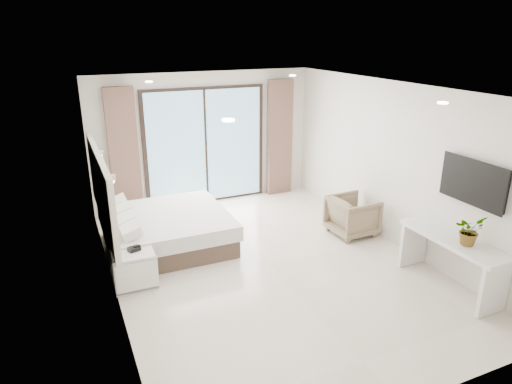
% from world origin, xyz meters
% --- Properties ---
extents(ground, '(6.20, 6.20, 0.00)m').
position_xyz_m(ground, '(0.00, 0.00, 0.00)').
color(ground, beige).
rests_on(ground, ground).
extents(room_shell, '(4.62, 6.22, 2.72)m').
position_xyz_m(room_shell, '(-0.20, 0.86, 1.58)').
color(room_shell, silver).
rests_on(room_shell, ground).
extents(bed, '(2.00, 1.91, 0.70)m').
position_xyz_m(bed, '(-1.31, 1.30, 0.29)').
color(bed, brown).
rests_on(bed, ground).
extents(nightstand, '(0.59, 0.49, 0.52)m').
position_xyz_m(nightstand, '(-2.02, 0.22, 0.26)').
color(nightstand, white).
rests_on(nightstand, ground).
extents(phone, '(0.19, 0.17, 0.05)m').
position_xyz_m(phone, '(-1.99, 0.26, 0.56)').
color(phone, black).
rests_on(phone, nightstand).
extents(console_desk, '(0.50, 1.61, 0.77)m').
position_xyz_m(console_desk, '(2.04, -1.61, 0.56)').
color(console_desk, white).
rests_on(console_desk, ground).
extents(plant, '(0.42, 0.45, 0.32)m').
position_xyz_m(plant, '(2.04, -1.83, 0.93)').
color(plant, '#33662D').
rests_on(plant, console_desk).
extents(armchair, '(0.72, 0.77, 0.76)m').
position_xyz_m(armchair, '(1.85, 0.44, 0.38)').
color(armchair, '#877858').
rests_on(armchair, ground).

